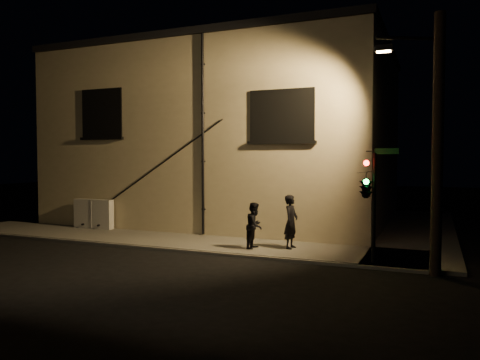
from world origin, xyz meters
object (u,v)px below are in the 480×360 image
at_px(pedestrian_b, 255,225).
at_px(streetlamp_pole, 434,138).
at_px(traffic_signal, 367,186).
at_px(pedestrian_a, 291,222).
at_px(utility_cabinet, 94,214).

distance_m(pedestrian_b, streetlamp_pole, 6.65).
height_order(traffic_signal, streetlamp_pole, streetlamp_pole).
distance_m(pedestrian_a, traffic_signal, 3.41).
xyz_separation_m(pedestrian_b, traffic_signal, (3.97, -0.85, 1.54)).
xyz_separation_m(pedestrian_a, streetlamp_pole, (4.66, -1.65, 2.83)).
bearing_deg(traffic_signal, utility_cabinet, 168.66).
bearing_deg(pedestrian_b, traffic_signal, -100.83).
relative_size(pedestrian_b, streetlamp_pole, 0.22).
distance_m(pedestrian_a, pedestrian_b, 1.30).
bearing_deg(traffic_signal, pedestrian_b, 167.99).
bearing_deg(pedestrian_a, traffic_signal, -110.59).
relative_size(utility_cabinet, pedestrian_a, 1.06).
relative_size(pedestrian_a, streetlamp_pole, 0.26).
xyz_separation_m(utility_cabinet, pedestrian_b, (8.56, -1.67, 0.16)).
distance_m(utility_cabinet, traffic_signal, 12.90).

